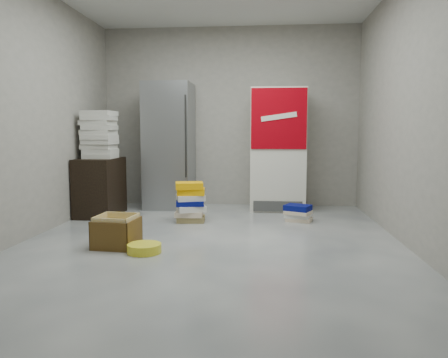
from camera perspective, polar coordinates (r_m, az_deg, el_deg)
name	(u,v)px	position (r m, az deg, el deg)	size (l,w,h in m)	color
ground	(211,243)	(4.64, -1.74, -8.34)	(5.00, 5.00, 0.00)	beige
room_shell	(210,69)	(4.54, -1.82, 14.22)	(4.04, 5.04, 2.82)	#A29B92
steel_fridge	(169,146)	(6.75, -7.15, 4.30)	(0.70, 0.72, 1.90)	#9D9FA4
coke_cooler	(278,149)	(6.59, 7.03, 3.86)	(0.80, 0.73, 1.80)	silver
wood_shelf	(100,187)	(6.33, -15.87, -0.99)	(0.50, 0.80, 0.80)	black
supply_box_stack	(99,135)	(6.28, -15.95, 5.58)	(0.44, 0.44, 0.65)	silver
phonebook_stack_main	(190,202)	(5.67, -4.42, -3.03)	(0.44, 0.39, 0.52)	olive
phonebook_stack_side	(298,213)	(5.80, 9.65, -4.41)	(0.40, 0.37, 0.22)	beige
cardboard_box	(117,234)	(4.59, -13.84, -6.95)	(0.43, 0.43, 0.32)	gold
bucket_lid	(144,248)	(4.33, -10.37, -8.90)	(0.33, 0.33, 0.09)	yellow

